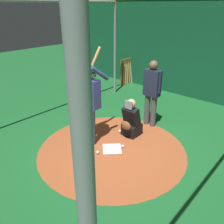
{
  "coord_description": "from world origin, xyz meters",
  "views": [
    {
      "loc": [
        3.4,
        3.02,
        3.05
      ],
      "look_at": [
        0.0,
        0.0,
        0.95
      ],
      "focal_mm": 37.51,
      "sensor_mm": 36.0,
      "label": 1
    }
  ],
  "objects_px": {
    "batter": "(91,96)",
    "umpire": "(152,90)",
    "bat_rack": "(128,72)",
    "baseball_2": "(98,152)",
    "home_plate": "(112,149)",
    "baseball_0": "(120,131)",
    "baseball_1": "(123,146)",
    "catcher": "(131,121)"
  },
  "relations": [
    {
      "from": "baseball_1",
      "to": "batter",
      "type": "bearing_deg",
      "value": -75.48
    },
    {
      "from": "batter",
      "to": "bat_rack",
      "type": "relative_size",
      "value": 2.09
    },
    {
      "from": "baseball_0",
      "to": "home_plate",
      "type": "bearing_deg",
      "value": 26.78
    },
    {
      "from": "umpire",
      "to": "baseball_0",
      "type": "bearing_deg",
      "value": -20.26
    },
    {
      "from": "umpire",
      "to": "baseball_2",
      "type": "relative_size",
      "value": 24.19
    },
    {
      "from": "catcher",
      "to": "baseball_2",
      "type": "relative_size",
      "value": 13.39
    },
    {
      "from": "baseball_2",
      "to": "baseball_1",
      "type": "bearing_deg",
      "value": 154.83
    },
    {
      "from": "baseball_0",
      "to": "baseball_1",
      "type": "distance_m",
      "value": 0.72
    },
    {
      "from": "home_plate",
      "to": "bat_rack",
      "type": "relative_size",
      "value": 0.4
    },
    {
      "from": "bat_rack",
      "to": "baseball_2",
      "type": "height_order",
      "value": "bat_rack"
    },
    {
      "from": "home_plate",
      "to": "umpire",
      "type": "relative_size",
      "value": 0.23
    },
    {
      "from": "batter",
      "to": "bat_rack",
      "type": "xyz_separation_m",
      "value": [
        -4.19,
        -2.19,
        -0.66
      ]
    },
    {
      "from": "umpire",
      "to": "batter",
      "type": "bearing_deg",
      "value": -20.85
    },
    {
      "from": "batter",
      "to": "baseball_2",
      "type": "relative_size",
      "value": 29.67
    },
    {
      "from": "batter",
      "to": "baseball_1",
      "type": "bearing_deg",
      "value": 104.52
    },
    {
      "from": "home_plate",
      "to": "baseball_0",
      "type": "xyz_separation_m",
      "value": [
        -0.72,
        -0.36,
        0.03
      ]
    },
    {
      "from": "catcher",
      "to": "baseball_1",
      "type": "height_order",
      "value": "catcher"
    },
    {
      "from": "catcher",
      "to": "baseball_2",
      "type": "bearing_deg",
      "value": -2.19
    },
    {
      "from": "catcher",
      "to": "baseball_0",
      "type": "height_order",
      "value": "catcher"
    },
    {
      "from": "home_plate",
      "to": "catcher",
      "type": "distance_m",
      "value": 0.89
    },
    {
      "from": "bat_rack",
      "to": "baseball_1",
      "type": "height_order",
      "value": "bat_rack"
    },
    {
      "from": "batter",
      "to": "baseball_0",
      "type": "bearing_deg",
      "value": 158.42
    },
    {
      "from": "catcher",
      "to": "baseball_2",
      "type": "distance_m",
      "value": 1.21
    },
    {
      "from": "umpire",
      "to": "baseball_2",
      "type": "bearing_deg",
      "value": -2.43
    },
    {
      "from": "catcher",
      "to": "umpire",
      "type": "bearing_deg",
      "value": 177.21
    },
    {
      "from": "batter",
      "to": "umpire",
      "type": "height_order",
      "value": "batter"
    },
    {
      "from": "home_plate",
      "to": "baseball_1",
      "type": "height_order",
      "value": "baseball_1"
    },
    {
      "from": "catcher",
      "to": "baseball_0",
      "type": "distance_m",
      "value": 0.46
    },
    {
      "from": "bat_rack",
      "to": "baseball_1",
      "type": "distance_m",
      "value": 5.0
    },
    {
      "from": "baseball_1",
      "to": "umpire",
      "type": "bearing_deg",
      "value": -172.49
    },
    {
      "from": "home_plate",
      "to": "batter",
      "type": "relative_size",
      "value": 0.19
    },
    {
      "from": "home_plate",
      "to": "catcher",
      "type": "relative_size",
      "value": 0.42
    },
    {
      "from": "batter",
      "to": "umpire",
      "type": "relative_size",
      "value": 1.23
    },
    {
      "from": "baseball_1",
      "to": "baseball_2",
      "type": "bearing_deg",
      "value": -25.17
    },
    {
      "from": "home_plate",
      "to": "baseball_1",
      "type": "xyz_separation_m",
      "value": [
        -0.21,
        0.15,
        0.03
      ]
    },
    {
      "from": "batter",
      "to": "umpire",
      "type": "bearing_deg",
      "value": 159.15
    },
    {
      "from": "catcher",
      "to": "baseball_2",
      "type": "height_order",
      "value": "catcher"
    },
    {
      "from": "catcher",
      "to": "baseball_1",
      "type": "bearing_deg",
      "value": 20.75
    },
    {
      "from": "catcher",
      "to": "home_plate",
      "type": "bearing_deg",
      "value": 5.38
    },
    {
      "from": "umpire",
      "to": "baseball_1",
      "type": "xyz_separation_m",
      "value": [
        1.39,
        0.18,
        -0.97
      ]
    },
    {
      "from": "batter",
      "to": "baseball_2",
      "type": "distance_m",
      "value": 1.28
    },
    {
      "from": "home_plate",
      "to": "baseball_0",
      "type": "distance_m",
      "value": 0.81
    }
  ]
}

